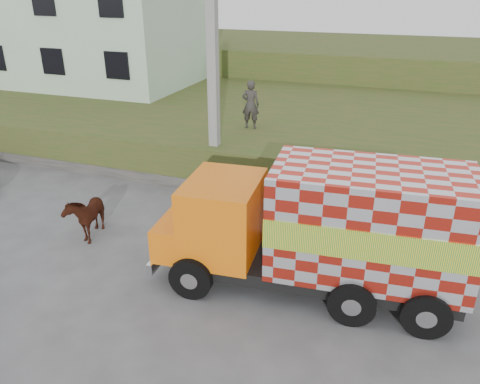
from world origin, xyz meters
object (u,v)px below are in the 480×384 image
at_px(cargo_truck, 324,229).
at_px(pedestrian, 251,105).
at_px(utility_pole, 213,67).
at_px(cow, 87,214).

height_order(cargo_truck, pedestrian, pedestrian).
distance_m(utility_pole, pedestrian, 2.91).
height_order(utility_pole, pedestrian, utility_pole).
relative_size(utility_pole, cargo_truck, 1.15).
relative_size(utility_pole, cow, 5.17).
bearing_deg(pedestrian, utility_pole, 70.62).
height_order(utility_pole, cargo_truck, utility_pole).
distance_m(utility_pole, cargo_truck, 7.00).
bearing_deg(cargo_truck, utility_pole, 129.33).
height_order(cow, pedestrian, pedestrian).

